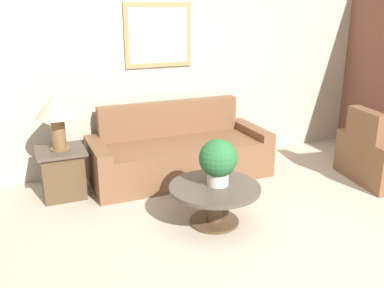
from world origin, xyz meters
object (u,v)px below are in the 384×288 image
object	(u,v)px
couch_main	(179,154)
side_table	(62,172)
potted_plant_on_table	(218,160)
coffee_table	(215,196)
table_lamp	(56,109)

from	to	relation	value
couch_main	side_table	world-z (taller)	couch_main
side_table	potted_plant_on_table	bearing A→B (deg)	-42.53
coffee_table	table_lamp	world-z (taller)	table_lamp
potted_plant_on_table	coffee_table	bearing A→B (deg)	-156.62
side_table	coffee_table	bearing A→B (deg)	-43.79
coffee_table	side_table	size ratio (longest dim) A/B	1.62
side_table	table_lamp	size ratio (longest dim) A/B	0.89
coffee_table	potted_plant_on_table	size ratio (longest dim) A/B	1.94
table_lamp	potted_plant_on_table	world-z (taller)	table_lamp
coffee_table	potted_plant_on_table	xyz separation A→B (m)	(0.04, 0.02, 0.38)
table_lamp	potted_plant_on_table	distance (m)	1.93
couch_main	table_lamp	size ratio (longest dim) A/B	3.51
side_table	potted_plant_on_table	size ratio (longest dim) A/B	1.20
potted_plant_on_table	side_table	bearing A→B (deg)	137.47
coffee_table	potted_plant_on_table	world-z (taller)	potted_plant_on_table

